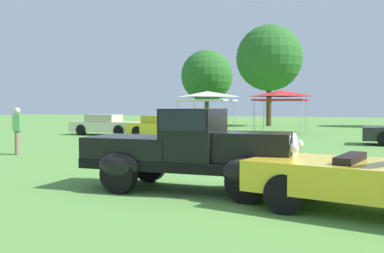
# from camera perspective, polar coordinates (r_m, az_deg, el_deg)

# --- Properties ---
(ground_plane) EXTENTS (120.00, 120.00, 0.00)m
(ground_plane) POSITION_cam_1_polar(r_m,az_deg,el_deg) (9.23, 2.01, -8.23)
(ground_plane) COLOR #568C3D
(feature_pickup_truck) EXTENTS (4.49, 1.92, 1.70)m
(feature_pickup_truck) POSITION_cam_1_polar(r_m,az_deg,el_deg) (8.93, -0.21, -2.99)
(feature_pickup_truck) COLOR black
(feature_pickup_truck) RESTS_ON ground_plane
(neighbor_convertible) EXTENTS (4.39, 2.47, 1.40)m
(neighbor_convertible) POSITION_cam_1_polar(r_m,az_deg,el_deg) (7.62, 23.86, -6.41)
(neighbor_convertible) COLOR yellow
(neighbor_convertible) RESTS_ON ground_plane
(show_car_cream) EXTENTS (4.21, 1.97, 1.22)m
(show_car_cream) POSITION_cam_1_polar(r_m,az_deg,el_deg) (26.39, -11.30, 0.20)
(show_car_cream) COLOR beige
(show_car_cream) RESTS_ON ground_plane
(show_car_yellow) EXTENTS (4.47, 2.61, 1.22)m
(show_car_yellow) POSITION_cam_1_polar(r_m,az_deg,el_deg) (23.53, -3.74, -0.06)
(show_car_yellow) COLOR yellow
(show_car_yellow) RESTS_ON ground_plane
(spectator_between_cars) EXTENTS (0.40, 0.47, 1.69)m
(spectator_between_cars) POSITION_cam_1_polar(r_m,az_deg,el_deg) (16.70, -21.98, -0.34)
(spectator_between_cars) COLOR #7F7056
(spectator_between_cars) RESTS_ON ground_plane
(canopy_tent_left_field) EXTENTS (3.29, 3.29, 2.71)m
(canopy_tent_left_field) POSITION_cam_1_polar(r_m,az_deg,el_deg) (28.89, 2.02, 4.09)
(canopy_tent_left_field) COLOR #B7B7BC
(canopy_tent_left_field) RESTS_ON ground_plane
(canopy_tent_center_field) EXTENTS (3.04, 3.04, 2.71)m
(canopy_tent_center_field) POSITION_cam_1_polar(r_m,az_deg,el_deg) (27.56, 11.64, 4.10)
(canopy_tent_center_field) COLOR #B7B7BC
(canopy_tent_center_field) RESTS_ON ground_plane
(treeline_far_left) EXTENTS (5.24, 5.24, 7.38)m
(treeline_far_left) POSITION_cam_1_polar(r_m,az_deg,el_deg) (44.11, 1.96, 6.66)
(treeline_far_left) COLOR brown
(treeline_far_left) RESTS_ON ground_plane
(treeline_mid_left) EXTENTS (5.63, 5.63, 8.63)m
(treeline_mid_left) POSITION_cam_1_polar(r_m,az_deg,el_deg) (37.95, 10.13, 8.84)
(treeline_mid_left) COLOR #47331E
(treeline_mid_left) RESTS_ON ground_plane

